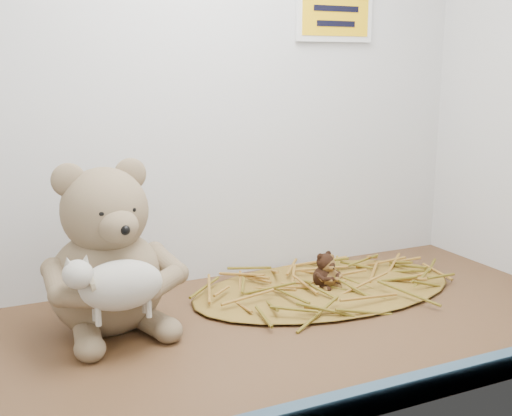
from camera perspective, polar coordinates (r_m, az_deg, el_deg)
name	(u,v)px	position (r cm, az deg, el deg)	size (l,w,h in cm)	color
alcove_shell	(244,56)	(108.54, -1.07, 13.36)	(120.40, 60.20, 90.40)	#422E17
front_rail	(367,400)	(86.43, 9.81, -16.51)	(119.28, 2.20, 3.60)	#3E5F77
straw_bed	(325,288)	(128.30, 6.16, -7.07)	(54.92, 31.89, 1.06)	brown
main_teddy	(105,247)	(108.27, -13.26, -3.41)	(23.10, 24.38, 28.65)	#917F59
toy_lamb	(121,285)	(99.67, -11.91, -6.73)	(16.76, 10.23, 10.83)	beige
mini_teddy_tan	(327,270)	(127.04, 6.30, -5.47)	(5.23, 5.52, 6.48)	brown
mini_teddy_brown	(324,268)	(127.04, 6.10, -5.33)	(5.68, 6.00, 7.05)	black
wall_sign	(335,9)	(141.17, 7.02, 17.17)	(16.00, 1.20, 11.00)	#E4A90B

